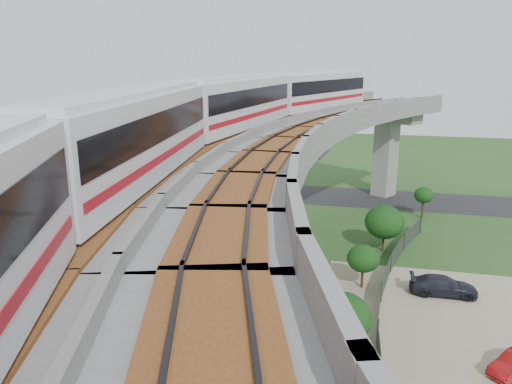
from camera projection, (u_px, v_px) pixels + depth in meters
The scene contains 11 objects.
ground at pixel (229, 325), 29.39m from camera, with size 160.00×160.00×0.00m, color #294F1F.
dirt_lot at pixel (492, 379), 24.41m from camera, with size 18.00×26.00×0.04m, color gray.
asphalt_road at pixel (302, 194), 57.58m from camera, with size 60.00×8.00×0.03m, color #232326.
viaduct at pixel (297, 180), 26.18m from camera, with size 19.58×73.98×11.40m.
metro_train at pixel (230, 117), 25.75m from camera, with size 10.89×61.35×3.64m.
fence at pixel (402, 334), 27.04m from camera, with size 3.87×38.73×1.50m.
tree_0 at pixel (424, 195), 48.43m from camera, with size 1.83×1.83×3.12m.
tree_1 at pixel (384, 222), 40.06m from camera, with size 3.16×3.16×3.82m.
tree_2 at pixel (363, 259), 33.63m from camera, with size 2.20×2.20×3.09m.
tree_3 at pixel (342, 317), 26.04m from camera, with size 3.04×3.04×3.43m.
car_dark at pixel (443, 286), 32.97m from camera, with size 1.76×4.33×1.26m, color black.
Camera 1 is at (7.57, -25.26, 15.26)m, focal length 35.00 mm.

